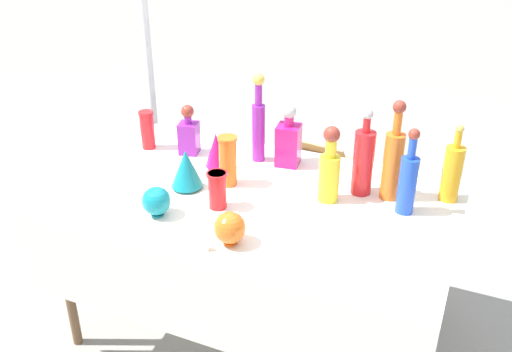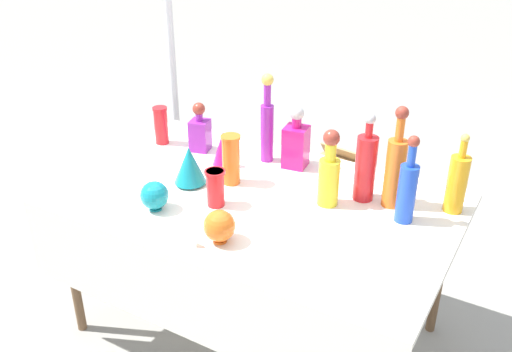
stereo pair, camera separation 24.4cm
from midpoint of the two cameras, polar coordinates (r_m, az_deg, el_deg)
name	(u,v)px [view 2 (the right image)]	position (r m, az deg, el deg)	size (l,w,h in m)	color
ground_plane	(256,328)	(2.94, 2.46, -15.08)	(40.00, 40.00, 0.00)	gray
display_table	(251,213)	(2.49, 2.31, -3.79)	(1.70, 1.07, 0.76)	white
tall_bottle_0	(267,123)	(2.73, 3.69, 5.22)	(0.06, 0.06, 0.44)	purple
tall_bottle_1	(329,173)	(2.40, 10.24, 0.20)	(0.09, 0.09, 0.34)	yellow
tall_bottle_2	(366,166)	(2.47, 13.71, 0.95)	(0.09, 0.09, 0.39)	red
tall_bottle_3	(395,167)	(2.44, 16.57, 0.76)	(0.08, 0.08, 0.44)	orange
tall_bottle_4	(457,182)	(2.50, 22.15, -0.64)	(0.08, 0.08, 0.35)	orange
tall_bottle_5	(407,188)	(2.36, 17.80, -1.28)	(0.08, 0.08, 0.37)	blue
square_decanter_0	(296,143)	(2.71, 6.60, 3.27)	(0.12, 0.12, 0.30)	#C61972
square_decanter_1	(200,131)	(2.87, -3.22, 4.48)	(0.11, 0.11, 0.25)	purple
slender_vase_0	(215,187)	(2.38, -1.16, -1.14)	(0.09, 0.09, 0.16)	red
slender_vase_1	(231,158)	(2.54, 0.22, 1.71)	(0.09, 0.09, 0.23)	orange
slender_vase_2	(161,124)	(2.97, -7.17, 5.10)	(0.08, 0.08, 0.20)	red
fluted_vase_0	(223,148)	(2.71, -0.72, 2.72)	(0.11, 0.11, 0.18)	#C61972
fluted_vase_1	(189,165)	(2.55, -3.96, 1.02)	(0.14, 0.14, 0.18)	teal
round_bowl_0	(219,226)	(2.15, -0.44, -5.12)	(0.12, 0.12, 0.13)	orange
round_bowl_1	(154,195)	(2.38, -7.25, -2.02)	(0.12, 0.12, 0.13)	teal
price_tag_left	(192,240)	(2.16, -3.19, -6.53)	(0.05, 0.01, 0.05)	white
cardboard_box_behind_left	(335,188)	(3.84, 9.75, -1.21)	(0.42, 0.44, 0.42)	tan
canopy_pole	(173,68)	(3.48, -6.34, 10.65)	(0.18, 0.18, 2.49)	silver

